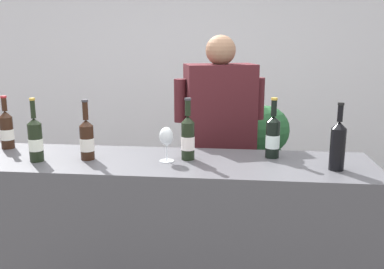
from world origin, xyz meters
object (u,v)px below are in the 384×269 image
(wine_glass, at_px, (166,138))
(wine_bottle_3, at_px, (35,140))
(wine_bottle_5, at_px, (87,139))
(person_server, at_px, (219,164))
(wine_bottle_2, at_px, (188,137))
(wine_bottle_4, at_px, (7,129))
(potted_shrub, at_px, (256,149))
(wine_bottle_1, at_px, (273,136))
(wine_bottle_0, at_px, (338,144))

(wine_glass, bearing_deg, wine_bottle_3, -174.20)
(wine_bottle_5, relative_size, person_server, 0.20)
(wine_bottle_2, distance_m, wine_bottle_4, 1.13)
(wine_bottle_4, xyz_separation_m, wine_bottle_5, (0.57, -0.18, -0.00))
(wine_bottle_5, height_order, potted_shrub, wine_bottle_5)
(wine_bottle_1, bearing_deg, wine_bottle_2, -169.22)
(wine_bottle_0, relative_size, potted_shrub, 0.30)
(wine_glass, height_order, potted_shrub, wine_glass)
(wine_bottle_3, bearing_deg, wine_bottle_1, 9.38)
(wine_bottle_3, distance_m, wine_bottle_5, 0.27)
(wine_bottle_4, bearing_deg, wine_bottle_3, -39.04)
(wine_bottle_4, bearing_deg, wine_bottle_1, -1.26)
(wine_bottle_4, distance_m, person_server, 1.38)
(wine_bottle_0, height_order, wine_glass, wine_bottle_0)
(wine_bottle_0, bearing_deg, wine_bottle_4, 173.00)
(wine_bottle_2, height_order, potted_shrub, wine_bottle_2)
(wine_bottle_2, relative_size, wine_bottle_3, 0.99)
(wine_glass, distance_m, person_server, 0.73)
(wine_bottle_5, bearing_deg, wine_bottle_1, 8.25)
(person_server, bearing_deg, wine_bottle_2, -105.50)
(wine_bottle_3, height_order, potted_shrub, wine_bottle_3)
(wine_bottle_1, distance_m, person_server, 0.63)
(wine_glass, relative_size, person_server, 0.11)
(wine_bottle_2, bearing_deg, wine_glass, -155.02)
(wine_bottle_4, bearing_deg, wine_bottle_0, -7.00)
(wine_bottle_3, relative_size, wine_glass, 1.82)
(wine_bottle_3, bearing_deg, wine_bottle_4, 140.96)
(person_server, xyz_separation_m, potted_shrub, (0.27, 0.56, -0.03))
(wine_bottle_3, relative_size, potted_shrub, 0.30)
(wine_bottle_2, height_order, wine_bottle_5, wine_bottle_2)
(wine_bottle_5, height_order, wine_glass, wine_bottle_5)
(wine_bottle_1, bearing_deg, wine_bottle_3, -170.62)
(person_server, bearing_deg, wine_bottle_4, -161.75)
(wine_bottle_1, relative_size, potted_shrub, 0.29)
(wine_bottle_0, distance_m, wine_bottle_4, 1.92)
(wine_bottle_0, distance_m, wine_bottle_5, 1.33)
(wine_bottle_2, bearing_deg, wine_bottle_0, -8.02)
(wine_bottle_0, relative_size, wine_bottle_5, 1.04)
(person_server, height_order, potted_shrub, person_server)
(wine_bottle_4, bearing_deg, wine_glass, -9.83)
(person_server, bearing_deg, wine_bottle_0, -46.28)
(wine_bottle_2, distance_m, wine_glass, 0.12)
(wine_bottle_4, distance_m, wine_bottle_5, 0.60)
(wine_bottle_1, xyz_separation_m, wine_bottle_4, (-1.59, 0.03, -0.00))
(wine_bottle_2, xyz_separation_m, wine_glass, (-0.11, -0.05, 0.01))
(wine_bottle_0, height_order, wine_bottle_2, wine_bottle_0)
(person_server, bearing_deg, wine_bottle_1, -55.17)
(wine_bottle_2, relative_size, potted_shrub, 0.29)
(wine_bottle_0, height_order, potted_shrub, wine_bottle_0)
(wine_bottle_0, xyz_separation_m, potted_shrub, (-0.35, 1.22, -0.35))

